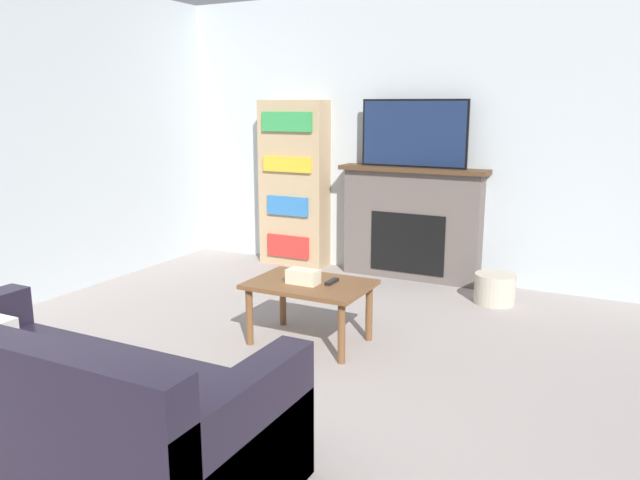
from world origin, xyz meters
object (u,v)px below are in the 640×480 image
(tv, at_px, (414,133))
(couch, at_px, (63,418))
(coffee_table, at_px, (310,291))
(storage_basket, at_px, (495,289))
(bookshelf, at_px, (294,184))
(fireplace, at_px, (412,223))

(tv, height_order, couch, tv)
(coffee_table, xyz_separation_m, storage_basket, (0.97, 1.51, -0.25))
(coffee_table, distance_m, bookshelf, 2.31)
(bookshelf, relative_size, storage_basket, 4.96)
(tv, bearing_deg, coffee_table, -92.22)
(coffee_table, height_order, storage_basket, coffee_table)
(couch, xyz_separation_m, storage_basket, (1.20, 3.44, -0.15))
(fireplace, height_order, storage_basket, fireplace)
(fireplace, bearing_deg, bookshelf, -178.99)
(fireplace, relative_size, tv, 1.40)
(tv, distance_m, storage_basket, 1.60)
(fireplace, xyz_separation_m, storage_basket, (0.90, -0.43, -0.42))
(fireplace, bearing_deg, couch, -94.41)
(tv, bearing_deg, fireplace, 90.00)
(couch, xyz_separation_m, coffee_table, (0.22, 1.93, 0.10))
(fireplace, height_order, tv, tv)
(fireplace, xyz_separation_m, coffee_table, (-0.07, -1.93, -0.17))
(tv, bearing_deg, couch, -94.43)
(coffee_table, distance_m, storage_basket, 1.81)
(coffee_table, bearing_deg, couch, -96.60)
(coffee_table, relative_size, bookshelf, 0.49)
(couch, relative_size, bookshelf, 1.17)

